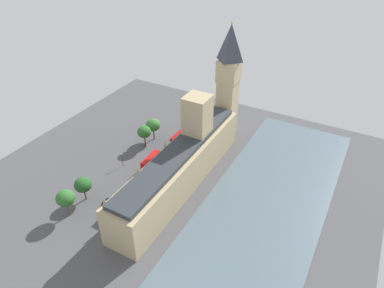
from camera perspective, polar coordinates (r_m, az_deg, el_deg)
The scene contains 16 objects.
ground_plane at distance 134.31m, azimuth -2.65°, elevation -6.30°, with size 143.02×143.02×0.00m, color #4C4C4F.
river_thames at distance 124.31m, azimuth 11.12°, elevation -11.06°, with size 39.75×128.72×0.25m, color slate.
parliament_building at distance 129.07m, azimuth -1.57°, elevation -3.06°, with size 13.19×73.02×31.10m.
clock_tower at distance 151.40m, azimuth 5.93°, elevation 10.26°, with size 8.74×8.74×50.63m.
double_decker_bus_leading at distance 154.59m, azimuth -2.15°, elevation 1.03°, with size 2.85×10.56×4.75m.
car_blue_trailing at distance 149.85m, azimuth -4.11°, elevation -1.04°, with size 1.95×4.53×1.74m.
double_decker_bus_midblock at distance 141.47m, azimuth -6.75°, elevation -2.76°, with size 2.74×10.53×4.75m.
car_yellow_cab_opposite_hall at distance 133.36m, azimuth -9.71°, elevation -6.70°, with size 2.03×4.21×1.74m.
car_black_corner at distance 128.50m, azimuth -13.76°, elevation -9.20°, with size 1.92×4.12×1.74m.
pedestrian_far_end at distance 137.52m, azimuth -4.88°, elevation -4.88°, with size 0.66×0.58×1.63m.
pedestrian_kerbside at distance 145.45m, azimuth -2.51°, elevation -2.30°, with size 0.58×0.65×1.56m.
plane_tree_near_tower at distance 151.22m, azimuth -7.78°, elevation 1.97°, with size 6.03×6.03×9.88m.
plane_tree_by_river_gate at distance 123.62m, azimuth -19.91°, elevation -8.31°, with size 6.27×6.27×10.42m.
plane_tree_under_trees at distance 128.71m, azimuth -17.33°, elevation -6.36°, with size 6.14×6.14×9.35m.
plane_tree_slot_10 at distance 155.43m, azimuth -6.33°, elevation 3.10°, with size 6.37×6.37×10.13m.
street_lamp_slot_11 at distance 142.62m, azimuth -11.32°, elevation -2.13°, with size 0.56×0.56×6.01m.
Camera 1 is at (-54.74, 86.33, 87.11)m, focal length 32.75 mm.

